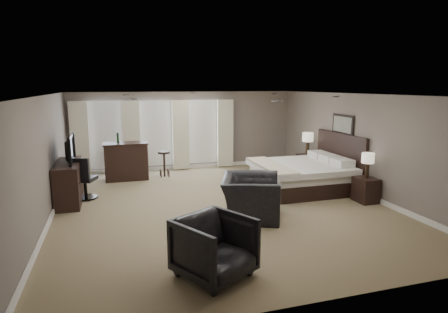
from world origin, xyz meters
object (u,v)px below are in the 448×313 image
object	(u,v)px
tv	(67,159)
bar_stool_right	(164,164)
nightstand_near	(366,190)
lamp_near	(367,166)
armchair_near	(251,190)
armchair_far	(215,244)
desk_chair	(85,178)
lamp_far	(308,144)
nightstand_far	(307,165)
bar_stool_left	(131,162)
bar_counter	(126,161)
bed	(305,162)
dresser	(69,182)

from	to	relation	value
tv	bar_stool_right	distance (m)	3.28
nightstand_near	lamp_near	world-z (taller)	lamp_near
armchair_near	armchair_far	xyz separation A→B (m)	(-1.43, -2.27, -0.09)
nightstand_near	desk_chair	xyz separation A→B (m)	(-6.57, 2.24, 0.24)
lamp_far	armchair_far	size ratio (longest dim) A/B	0.70
nightstand_far	bar_stool_left	size ratio (longest dim) A/B	0.79
nightstand_near	bar_stool_left	size ratio (longest dim) A/B	0.73
nightstand_near	desk_chair	distance (m)	6.95
bar_counter	bar_stool_right	bearing A→B (deg)	0.78
tv	armchair_near	xyz separation A→B (m)	(3.85, -2.24, -0.46)
nightstand_near	lamp_near	distance (m)	0.61
lamp_near	lamp_far	xyz separation A→B (m)	(0.00, 2.90, 0.10)
desk_chair	lamp_far	bearing A→B (deg)	-151.16
bed	armchair_far	distance (m)	5.32
dresser	bar_counter	bearing A→B (deg)	53.20
nightstand_far	desk_chair	xyz separation A→B (m)	(-6.57, -0.66, 0.22)
bar_stool_right	nightstand_near	bearing A→B (deg)	-42.50
bed	nightstand_near	xyz separation A→B (m)	(0.89, -1.45, -0.45)
nightstand_near	lamp_near	xyz separation A→B (m)	(0.00, 0.00, 0.61)
bed	nightstand_near	distance (m)	1.76
lamp_near	bar_stool_right	size ratio (longest dim) A/B	0.76
armchair_far	bar_stool_right	xyz separation A→B (m)	(0.15, 6.43, -0.10)
dresser	desk_chair	xyz separation A→B (m)	(0.35, 0.18, 0.05)
nightstand_far	armchair_far	xyz separation A→B (m)	(-4.50, -5.35, 0.18)
nightstand_far	armchair_near	xyz separation A→B (m)	(-3.07, -3.08, 0.27)
nightstand_far	bar_stool_left	bearing A→B (deg)	163.38
bed	lamp_far	world-z (taller)	bed
nightstand_far	bar_counter	distance (m)	5.60
dresser	bar_counter	world-z (taller)	bar_counter
dresser	desk_chair	size ratio (longest dim) A/B	1.56
nightstand_far	armchair_far	world-z (taller)	armchair_far
lamp_far	lamp_near	bearing A→B (deg)	-90.00
tv	armchair_near	world-z (taller)	armchair_near
armchair_near	nightstand_near	bearing A→B (deg)	-64.74
tv	bar_stool_left	distance (m)	2.97
dresser	bar_counter	size ratio (longest dim) A/B	1.31
bar_counter	bar_stool_left	distance (m)	0.57
bar_stool_right	bar_stool_left	bearing A→B (deg)	152.70
bar_stool_left	lamp_near	bearing A→B (deg)	-40.14
nightstand_near	bar_counter	xyz separation A→B (m)	(-5.49, 3.97, 0.27)
bed	nightstand_far	distance (m)	1.75
nightstand_far	lamp_near	bearing A→B (deg)	-90.00
nightstand_far	bed	bearing A→B (deg)	-121.54
armchair_near	bar_stool_right	xyz separation A→B (m)	(-1.28, 4.17, -0.20)
bar_counter	nightstand_far	bearing A→B (deg)	-11.05
nightstand_near	bar_stool_right	size ratio (longest dim) A/B	0.74
tv	bar_counter	bearing A→B (deg)	-36.80
lamp_near	bar_counter	distance (m)	6.79
armchair_near	desk_chair	distance (m)	4.26
tv	armchair_far	world-z (taller)	tv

